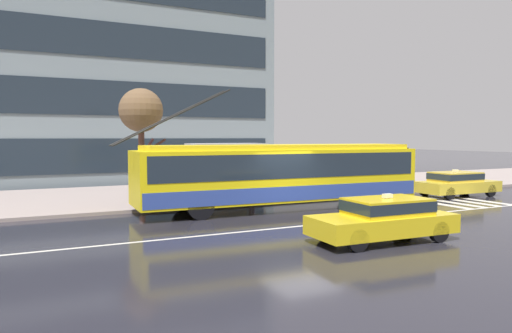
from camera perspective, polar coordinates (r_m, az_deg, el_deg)
ground_plane at (r=17.67m, az=5.54°, el=-6.38°), size 160.00×160.00×0.00m
sidewalk_slab at (r=25.78m, az=-5.18°, el=-3.07°), size 80.00×10.00×0.14m
crosswalk_stripe_edge_near at (r=23.38m, az=20.55°, el=-4.13°), size 0.44×4.40×0.01m
crosswalk_stripe_inner_a at (r=24.04m, az=22.03°, el=-3.96°), size 0.44×4.40×0.01m
crosswalk_stripe_center at (r=24.72m, az=23.42°, el=-3.80°), size 0.44×4.40×0.01m
crosswalk_stripe_inner_b at (r=25.41m, az=24.74°, el=-3.64°), size 0.44×4.40×0.01m
lane_centre_line at (r=16.68m, az=7.72°, el=-6.98°), size 72.00×0.14×0.01m
trolleybus at (r=19.92m, az=3.18°, el=-0.84°), size 13.22×2.97×4.95m
taxi_oncoming_near at (r=14.32m, az=15.34°, el=-5.99°), size 4.42×1.90×1.39m
taxi_ahead_of_bus at (r=26.31m, az=23.25°, el=-1.83°), size 4.42×1.94×1.39m
bus_shelter at (r=22.10m, az=-3.83°, el=1.14°), size 3.53×1.76×2.63m
pedestrian_at_shelter at (r=22.57m, az=-9.42°, el=0.36°), size 1.31×1.31×2.05m
pedestrian_approaching_curb at (r=22.97m, az=-0.30°, el=0.30°), size 1.39×1.39×1.98m
street_tree_bare at (r=21.96m, az=-13.83°, el=6.45°), size 2.26×1.98×5.13m
office_tower_corner_left at (r=38.31m, az=-20.72°, el=14.98°), size 24.69×15.92×21.53m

